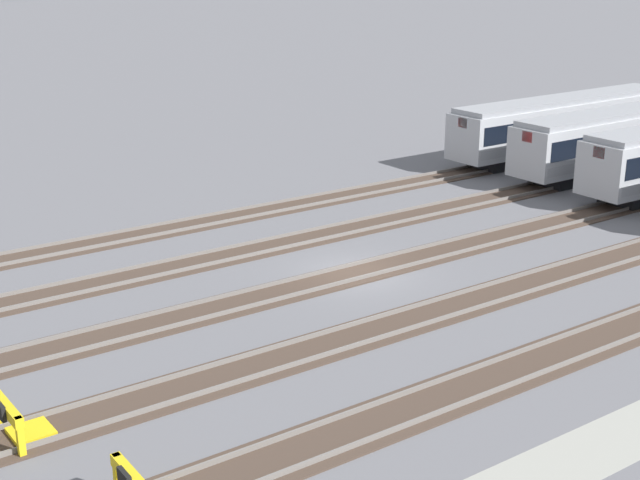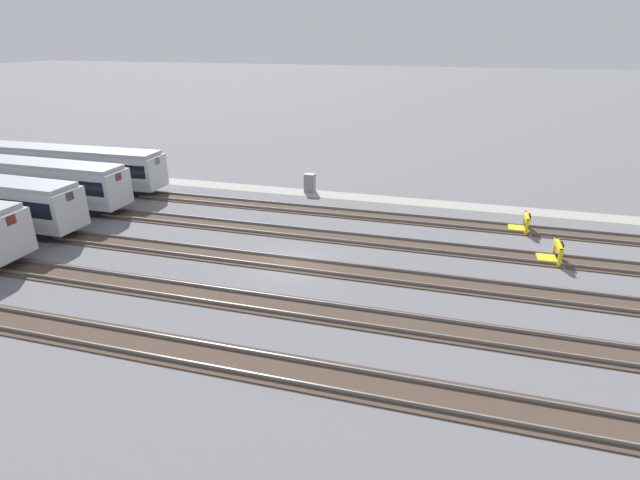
% 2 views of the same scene
% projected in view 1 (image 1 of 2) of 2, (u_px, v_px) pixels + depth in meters
% --- Properties ---
extents(ground_plane, '(400.00, 400.00, 0.00)m').
position_uv_depth(ground_plane, '(357.00, 274.00, 36.25)').
color(ground_plane, slate).
extents(rail_track_nearest, '(90.00, 2.23, 0.21)m').
position_uv_depth(rail_track_nearest, '(543.00, 359.00, 28.62)').
color(rail_track_nearest, '#47382D').
rests_on(rail_track_nearest, ground).
extents(rail_track_near_inner, '(90.00, 2.23, 0.21)m').
position_uv_depth(rail_track_near_inner, '(439.00, 311.00, 32.42)').
color(rail_track_near_inner, '#47382D').
rests_on(rail_track_near_inner, ground).
extents(rail_track_middle, '(90.00, 2.24, 0.21)m').
position_uv_depth(rail_track_middle, '(357.00, 273.00, 36.23)').
color(rail_track_middle, '#47382D').
rests_on(rail_track_middle, ground).
extents(rail_track_far_inner, '(90.00, 2.23, 0.21)m').
position_uv_depth(rail_track_far_inner, '(290.00, 242.00, 40.04)').
color(rail_track_far_inner, '#47382D').
rests_on(rail_track_far_inner, ground).
extents(rail_track_farthest, '(90.00, 2.23, 0.21)m').
position_uv_depth(rail_track_farthest, '(235.00, 216.00, 43.85)').
color(rail_track_farthest, '#47382D').
rests_on(rail_track_farthest, ground).
extents(subway_car_front_row_left_inner, '(18.02, 2.95, 3.70)m').
position_uv_depth(subway_car_front_row_left_inner, '(630.00, 136.00, 52.66)').
color(subway_car_front_row_left_inner, '#B7BABF').
rests_on(subway_car_front_row_left_inner, ground).
extents(subway_car_front_row_centre, '(18.02, 2.98, 3.70)m').
position_uv_depth(subway_car_front_row_centre, '(564.00, 123.00, 56.47)').
color(subway_car_front_row_centre, '#B7BABF').
rests_on(subway_car_front_row_centre, ground).
extents(bumper_stop_near_inner_track, '(1.36, 2.00, 1.22)m').
position_uv_depth(bumper_stop_near_inner_track, '(18.00, 422.00, 23.90)').
color(bumper_stop_near_inner_track, yellow).
rests_on(bumper_stop_near_inner_track, ground).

